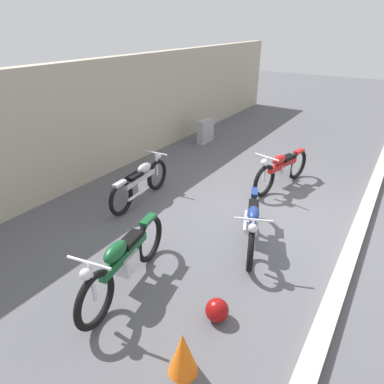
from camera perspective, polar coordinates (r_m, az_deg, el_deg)
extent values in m
plane|color=#56565B|center=(6.64, 14.15, -4.22)|extent=(40.00, 40.00, 0.00)
cube|color=#B2A893|center=(8.38, -14.61, 12.06)|extent=(18.00, 0.30, 2.63)
cube|color=#B7B2A8|center=(6.41, 25.96, -6.92)|extent=(18.00, 0.24, 0.12)
cube|color=#9E9EA3|center=(10.44, 2.30, 10.25)|extent=(0.65, 0.21, 0.71)
sphere|color=maroon|center=(4.43, 4.24, -19.30)|extent=(0.30, 0.30, 0.30)
cone|color=orange|center=(3.86, -1.55, -25.59)|extent=(0.32, 0.32, 0.55)
torus|color=black|center=(4.38, -16.04, -17.11)|extent=(0.74, 0.23, 0.74)
torus|color=black|center=(5.25, -7.21, -7.85)|extent=(0.74, 0.23, 0.74)
cube|color=silver|center=(4.80, -10.85, -11.57)|extent=(0.36, 0.26, 0.28)
cube|color=#145128|center=(4.67, -11.35, -10.36)|extent=(1.04, 0.29, 0.12)
ellipsoid|color=#145128|center=(4.45, -12.81, -9.77)|extent=(0.47, 0.28, 0.20)
cube|color=black|center=(4.72, -10.32, -7.88)|extent=(0.43, 0.25, 0.08)
cube|color=#145128|center=(5.06, -7.43, -4.65)|extent=(0.34, 0.18, 0.06)
cylinder|color=silver|center=(4.20, -16.53, -14.36)|extent=(0.06, 0.06, 0.56)
cylinder|color=silver|center=(4.03, -17.05, -11.37)|extent=(0.15, 0.58, 0.04)
sphere|color=silver|center=(4.04, -17.56, -13.12)|extent=(0.14, 0.14, 0.14)
cylinder|color=silver|center=(5.03, -10.76, -10.54)|extent=(0.71, 0.19, 0.06)
torus|color=black|center=(7.22, 12.11, 1.85)|extent=(0.71, 0.25, 0.71)
torus|color=black|center=(8.27, 17.36, 4.46)|extent=(0.71, 0.25, 0.71)
cube|color=silver|center=(7.77, 15.12, 3.47)|extent=(0.35, 0.26, 0.27)
cube|color=#B21919|center=(7.67, 15.06, 4.44)|extent=(0.99, 0.33, 0.12)
ellipsoid|color=#B21919|center=(7.47, 14.50, 5.33)|extent=(0.46, 0.29, 0.19)
cube|color=black|center=(7.77, 15.86, 5.62)|extent=(0.42, 0.26, 0.08)
cube|color=#B21919|center=(8.15, 17.67, 6.60)|extent=(0.33, 0.19, 0.06)
cylinder|color=silver|center=(7.12, 12.32, 3.79)|extent=(0.05, 0.05, 0.53)
cylinder|color=silver|center=(7.02, 12.53, 5.79)|extent=(0.17, 0.55, 0.03)
sphere|color=silver|center=(6.99, 12.09, 4.90)|extent=(0.14, 0.14, 0.14)
cylinder|color=silver|center=(8.00, 15.11, 3.64)|extent=(0.67, 0.22, 0.06)
torus|color=black|center=(7.42, -5.90, 2.90)|extent=(0.68, 0.14, 0.68)
torus|color=black|center=(6.53, -11.88, -1.10)|extent=(0.68, 0.14, 0.68)
cube|color=silver|center=(6.92, -8.93, 1.02)|extent=(0.31, 0.21, 0.26)
cube|color=#ADADB2|center=(6.89, -8.79, 2.28)|extent=(0.95, 0.17, 0.11)
ellipsoid|color=#ADADB2|center=(6.95, -8.09, 4.04)|extent=(0.42, 0.22, 0.19)
cube|color=black|center=(6.72, -9.69, 2.68)|extent=(0.38, 0.20, 0.07)
cube|color=#ADADB2|center=(6.39, -12.14, 1.39)|extent=(0.30, 0.14, 0.06)
cylinder|color=silver|center=(7.32, -5.99, 4.72)|extent=(0.05, 0.05, 0.51)
cylinder|color=silver|center=(7.23, -6.09, 6.58)|extent=(0.08, 0.54, 0.03)
sphere|color=silver|center=(7.32, -5.73, 6.09)|extent=(0.13, 0.13, 0.13)
cylinder|color=silver|center=(6.76, -9.04, -0.27)|extent=(0.65, 0.11, 0.06)
torus|color=black|center=(5.11, 9.87, -9.52)|extent=(0.66, 0.33, 0.68)
torus|color=black|center=(6.17, 10.28, -2.66)|extent=(0.66, 0.33, 0.68)
cube|color=silver|center=(5.66, 10.12, -5.36)|extent=(0.35, 0.28, 0.26)
cube|color=navy|center=(5.54, 10.23, -4.30)|extent=(0.92, 0.44, 0.11)
ellipsoid|color=navy|center=(5.31, 10.32, -3.68)|extent=(0.45, 0.33, 0.19)
cube|color=black|center=(5.63, 10.38, -2.38)|extent=(0.41, 0.29, 0.07)
cube|color=navy|center=(6.02, 10.52, -0.03)|extent=(0.32, 0.21, 0.06)
cylinder|color=silver|center=(4.96, 10.10, -7.14)|extent=(0.05, 0.05, 0.51)
cylinder|color=silver|center=(4.83, 10.34, -4.61)|extent=(0.23, 0.51, 0.03)
sphere|color=silver|center=(4.81, 10.23, -6.02)|extent=(0.13, 0.13, 0.13)
cylinder|color=silver|center=(5.85, 9.03, -4.84)|extent=(0.63, 0.29, 0.06)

